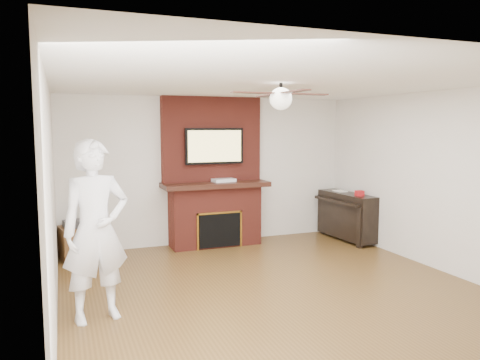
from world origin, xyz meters
name	(u,v)px	position (x,y,z in m)	size (l,w,h in m)	color
room_shell	(280,191)	(0.00, 0.00, 1.25)	(5.36, 5.86, 2.86)	#4D3316
fireplace	(214,187)	(0.00, 2.55, 1.00)	(1.78, 0.64, 2.50)	maroon
tv	(214,146)	(0.00, 2.50, 1.68)	(1.00, 0.08, 0.60)	black
ceiling_fan	(281,98)	(0.00, 0.00, 2.33)	(1.21, 1.21, 0.31)	black
person	(96,231)	(-2.09, -0.01, 0.94)	(0.69, 0.46, 1.88)	silver
side_table	(78,241)	(-2.20, 2.48, 0.27)	(0.60, 0.60, 0.59)	brown
piano	(347,215)	(2.30, 2.00, 0.45)	(0.56, 1.30, 0.93)	black
cable_box	(224,180)	(0.14, 2.45, 1.11)	(0.38, 0.21, 0.05)	silver
candle_orange	(208,245)	(-0.18, 2.31, 0.06)	(0.07, 0.07, 0.12)	#C78C17
candle_green	(214,245)	(-0.08, 2.30, 0.04)	(0.07, 0.07, 0.08)	#4B8736
candle_cream	(227,242)	(0.17, 2.34, 0.06)	(0.08, 0.08, 0.12)	#FDF5C9
candle_blue	(227,244)	(0.16, 2.31, 0.04)	(0.06, 0.06, 0.07)	#2B4F82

